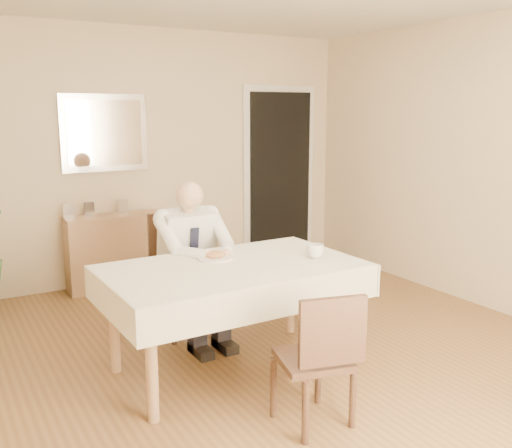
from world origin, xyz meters
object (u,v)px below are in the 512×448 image
chair_far (182,265)px  seated_man (196,255)px  chair_near (321,354)px  dining_table (232,277)px  coffee_mug (315,251)px  sideboard (115,252)px

chair_far → seated_man: size_ratio=0.77×
chair_near → seated_man: size_ratio=0.65×
dining_table → seated_man: (0.00, 0.59, 0.02)m
dining_table → coffee_mug: (0.59, -0.13, 0.13)m
dining_table → seated_man: 0.59m
chair_near → coffee_mug: coffee_mug is taller
seated_man → chair_near: bearing=-87.2°
dining_table → chair_near: chair_near is taller
dining_table → sideboard: dining_table is taller
chair_far → seated_man: bearing=-84.1°
seated_man → coffee_mug: (0.59, -0.72, 0.11)m
chair_near → seated_man: bearing=107.5°
sideboard → chair_near: bearing=-84.5°
dining_table → chair_near: size_ratio=2.15×
dining_table → sideboard: (-0.16, 2.25, -0.29)m
coffee_mug → chair_far: bearing=120.4°
dining_table → coffee_mug: bearing=-13.2°
chair_far → coffee_mug: size_ratio=7.82×
chair_far → sideboard: size_ratio=1.02×
chair_near → coffee_mug: 1.00m
seated_man → sideboard: (-0.16, 1.66, -0.32)m
seated_man → coffee_mug: 0.94m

